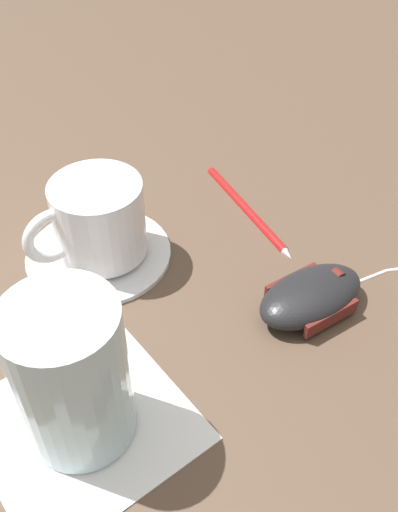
{
  "coord_description": "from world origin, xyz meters",
  "views": [
    {
      "loc": [
        0.32,
        -0.07,
        0.36
      ],
      "look_at": [
        -0.01,
        0.06,
        0.03
      ],
      "focal_mm": 40.0,
      "sensor_mm": 36.0,
      "label": 1
    }
  ],
  "objects": [
    {
      "name": "drinking_glass",
      "position": [
        0.09,
        -0.07,
        0.06
      ],
      "size": [
        0.07,
        0.07,
        0.12
      ],
      "primitive_type": "cylinder",
      "color": "silver",
      "rests_on": "napkin_under_glass"
    },
    {
      "name": "computer_mouse",
      "position": [
        0.05,
        0.14,
        0.02
      ],
      "size": [
        0.07,
        0.11,
        0.03
      ],
      "color": "black",
      "rests_on": "ground"
    },
    {
      "name": "napkin_under_glass",
      "position": [
        0.09,
        -0.07,
        0.0
      ],
      "size": [
        0.17,
        0.17,
        0.0
      ],
      "primitive_type": "cube",
      "rotation": [
        0.0,
        0.0,
        0.29
      ],
      "color": "white",
      "rests_on": "ground"
    },
    {
      "name": "coffee_cup",
      "position": [
        -0.07,
        -0.01,
        0.05
      ],
      "size": [
        0.08,
        0.11,
        0.07
      ],
      "color": "white",
      "rests_on": "saucer"
    },
    {
      "name": "ground_plane",
      "position": [
        0.0,
        0.0,
        0.0
      ],
      "size": [
        3.0,
        3.0,
        0.0
      ],
      "primitive_type": "plane",
      "color": "brown"
    },
    {
      "name": "saucer",
      "position": [
        -0.08,
        -0.01,
        0.0
      ],
      "size": [
        0.13,
        0.13,
        0.01
      ],
      "primitive_type": "cylinder",
      "color": "white",
      "rests_on": "ground"
    },
    {
      "name": "pen",
      "position": [
        -0.09,
        0.14,
        0.0
      ],
      "size": [
        0.16,
        0.02,
        0.01
      ],
      "color": "#B21919",
      "rests_on": "ground"
    }
  ]
}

